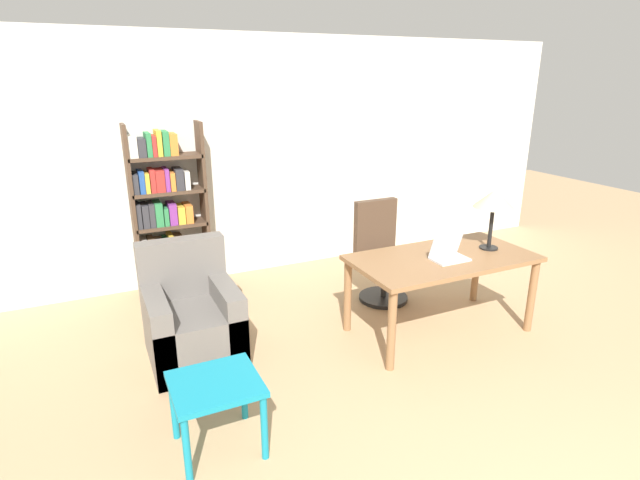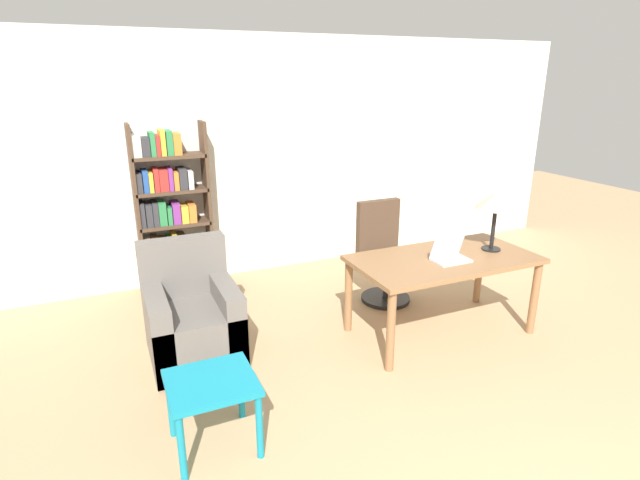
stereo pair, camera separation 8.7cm
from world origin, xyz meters
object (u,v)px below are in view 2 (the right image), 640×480
(armchair, at_px, (192,321))
(table_lamp, at_px, (496,201))
(laptop, at_px, (450,255))
(desk, at_px, (443,267))
(side_table_blue, at_px, (212,392))
(office_chair, at_px, (383,256))
(bookshelf, at_px, (170,217))

(armchair, bearing_deg, table_lamp, -11.22)
(laptop, distance_m, armchair, 2.26)
(desk, bearing_deg, side_table_blue, -163.59)
(office_chair, relative_size, bookshelf, 0.57)
(table_lamp, height_order, bookshelf, bookshelf)
(desk, height_order, office_chair, office_chair)
(office_chair, bearing_deg, laptop, -84.55)
(side_table_blue, bearing_deg, bookshelf, 86.52)
(armchair, distance_m, bookshelf, 1.57)
(side_table_blue, height_order, bookshelf, bookshelf)
(desk, height_order, side_table_blue, desk)
(desk, distance_m, armchair, 2.22)
(office_chair, height_order, side_table_blue, office_chair)
(table_lamp, distance_m, office_chair, 1.29)
(laptop, distance_m, office_chair, 0.99)
(desk, bearing_deg, armchair, 166.48)
(laptop, bearing_deg, bookshelf, 134.68)
(office_chair, relative_size, side_table_blue, 1.94)
(side_table_blue, bearing_deg, laptop, 14.56)
(desk, bearing_deg, office_chair, 96.52)
(desk, relative_size, bookshelf, 0.90)
(desk, relative_size, office_chair, 1.57)
(table_lamp, distance_m, bookshelf, 3.29)
(office_chair, distance_m, bookshelf, 2.30)
(desk, bearing_deg, table_lamp, -1.41)
(laptop, bearing_deg, table_lamp, 7.23)
(office_chair, bearing_deg, side_table_blue, -144.60)
(laptop, relative_size, table_lamp, 0.56)
(desk, relative_size, side_table_blue, 3.05)
(table_lamp, xyz_separation_m, bookshelf, (-2.58, 2.01, -0.36))
(laptop, xyz_separation_m, bookshelf, (-2.06, 2.08, 0.05))
(desk, distance_m, table_lamp, 0.76)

